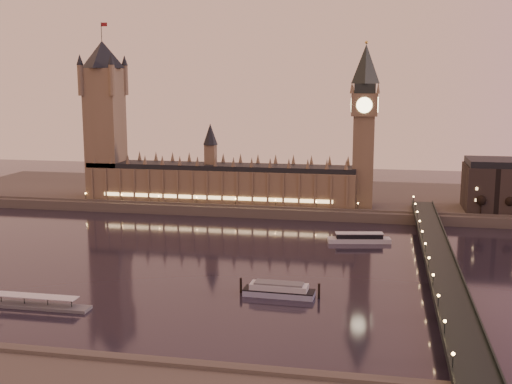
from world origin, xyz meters
TOP-DOWN VIEW (x-y plane):
  - ground at (0.00, 0.00)m, footprint 700.00×700.00m
  - far_embankment at (30.00, 165.00)m, footprint 560.00×130.00m
  - palace_of_westminster at (-40.12, 120.99)m, footprint 180.00×26.62m
  - victoria_tower at (-120.00, 121.00)m, footprint 31.68×31.68m
  - big_ben at (53.99, 120.99)m, footprint 17.68×17.68m
  - westminster_bridge at (91.61, 0.00)m, footprint 13.20×260.00m
  - bare_tree_0 at (126.13, 109.00)m, footprint 5.58×5.58m
  - cruise_boat_a at (55.07, 50.99)m, footprint 34.10×13.09m
  - moored_barge at (26.71, -43.52)m, footprint 33.12×9.00m
  - pontoon_pier at (-61.73, -74.46)m, footprint 41.22×6.87m

SIDE VIEW (x-z plane):
  - ground at x=0.00m, z-range 0.00..0.00m
  - pontoon_pier at x=-61.73m, z-range -4.31..6.68m
  - cruise_boat_a at x=55.07m, z-range -0.32..5.02m
  - moored_barge at x=26.71m, z-range -0.47..5.60m
  - far_embankment at x=30.00m, z-range 0.00..6.00m
  - westminster_bridge at x=91.61m, z-range -2.13..13.17m
  - bare_tree_0 at x=126.13m, z-range 8.78..20.14m
  - palace_of_westminster at x=-40.12m, z-range -4.29..47.71m
  - big_ben at x=53.99m, z-range 11.95..115.95m
  - victoria_tower at x=-120.00m, z-range 6.79..124.79m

